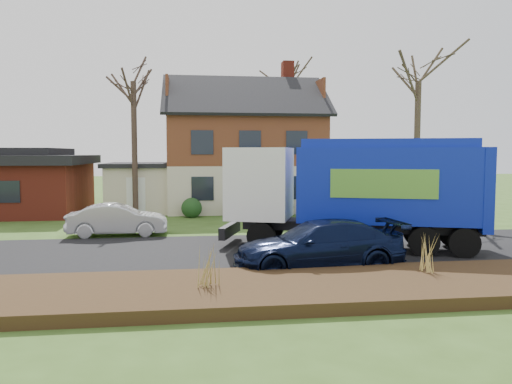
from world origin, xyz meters
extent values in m
plane|color=#35501A|center=(0.00, 0.00, 0.00)|extent=(120.00, 120.00, 0.00)
cube|color=black|center=(0.00, 0.00, 0.01)|extent=(80.00, 7.00, 0.02)
cube|color=black|center=(0.00, -5.30, 0.15)|extent=(80.00, 3.50, 0.30)
cube|color=beige|center=(2.00, 14.00, 1.35)|extent=(9.00, 7.50, 2.70)
cube|color=brown|center=(2.00, 14.00, 4.10)|extent=(9.00, 7.50, 2.80)
cube|color=maroon|center=(5.00, 15.00, 8.46)|extent=(0.70, 0.90, 1.60)
cube|color=beige|center=(-4.20, 13.50, 1.30)|extent=(3.50, 5.50, 2.60)
cube|color=black|center=(-4.20, 13.50, 2.72)|extent=(3.90, 5.90, 0.24)
cube|color=maroon|center=(-12.00, 13.00, 1.40)|extent=(9.00, 7.50, 2.80)
cylinder|color=black|center=(1.20, 0.33, 0.50)|extent=(1.06, 0.64, 1.00)
cylinder|color=black|center=(1.86, 2.24, 0.50)|extent=(1.06, 0.64, 1.00)
cylinder|color=black|center=(6.39, -1.46, 0.50)|extent=(1.06, 0.64, 1.00)
cylinder|color=black|center=(7.05, 0.45, 0.50)|extent=(1.06, 0.64, 1.00)
cylinder|color=black|center=(7.58, -1.87, 0.50)|extent=(1.06, 0.64, 1.00)
cylinder|color=black|center=(8.24, 0.05, 0.50)|extent=(1.06, 0.64, 1.00)
cube|color=black|center=(4.72, 0.19, 0.82)|extent=(8.21, 3.79, 0.34)
cube|color=white|center=(1.30, 1.36, 2.31)|extent=(2.88, 3.00, 2.60)
cube|color=black|center=(0.30, 1.71, 2.46)|extent=(0.76, 2.03, 0.87)
cube|color=black|center=(0.21, 1.74, 0.53)|extent=(1.01, 2.36, 0.43)
cube|color=#0D1FA1|center=(5.58, -0.11, 2.31)|extent=(6.52, 4.25, 2.60)
cube|color=#0D1FA1|center=(5.58, -0.11, 3.76)|extent=(6.16, 3.88, 0.29)
cube|color=#0D1FA1|center=(8.55, -1.13, 2.22)|extent=(1.12, 2.43, 2.79)
cube|color=#5A9E33|center=(5.05, -1.22, 2.41)|extent=(3.29, 1.16, 0.96)
cube|color=#5A9E33|center=(5.85, 1.09, 2.41)|extent=(3.29, 1.16, 0.96)
imported|color=#B6B8BE|center=(-4.26, 4.16, 0.66)|extent=(4.08, 1.54, 1.33)
imported|color=black|center=(2.43, -2.88, 0.73)|extent=(5.13, 2.37, 1.45)
cylinder|color=#3E2E25|center=(-4.19, 10.34, 3.60)|extent=(0.30, 0.30, 7.20)
cylinder|color=#453829|center=(11.11, 9.18, 3.67)|extent=(0.34, 0.34, 7.34)
cylinder|color=#403126|center=(6.22, 21.35, 4.25)|extent=(0.32, 0.32, 8.49)
cone|color=olive|center=(-0.86, -5.46, 0.82)|extent=(0.04, 0.04, 1.04)
cone|color=olive|center=(-1.03, -5.46, 0.82)|extent=(0.04, 0.04, 1.04)
cone|color=olive|center=(-0.70, -5.46, 0.82)|extent=(0.04, 0.04, 1.04)
cone|color=olive|center=(-0.86, -5.33, 0.82)|extent=(0.04, 0.04, 1.04)
cone|color=olive|center=(-0.86, -5.59, 0.82)|extent=(0.04, 0.04, 1.04)
cone|color=tan|center=(4.98, -4.67, 0.78)|extent=(0.04, 0.04, 0.95)
cone|color=tan|center=(4.81, -4.67, 0.78)|extent=(0.04, 0.04, 0.95)
cone|color=tan|center=(5.14, -4.67, 0.78)|extent=(0.04, 0.04, 0.95)
cone|color=tan|center=(4.98, -4.54, 0.78)|extent=(0.04, 0.04, 0.95)
cone|color=tan|center=(4.98, -4.81, 0.78)|extent=(0.04, 0.04, 0.95)
camera|label=1|loc=(-1.27, -16.90, 3.41)|focal=35.00mm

